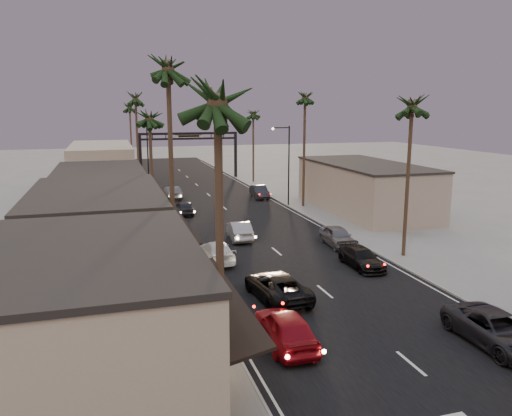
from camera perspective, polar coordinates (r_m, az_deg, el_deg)
ground at (r=49.84m, az=-2.09°, el=-1.28°), size 200.00×200.00×0.00m
road at (r=54.59m, az=-3.40°, el=-0.18°), size 14.00×120.00×0.02m
sidewalk_left at (r=60.15m, az=-13.79°, el=0.63°), size 5.00×92.00×0.12m
sidewalk_right at (r=63.86m, az=3.48°, el=1.55°), size 5.00×92.00×0.12m
storefront_near at (r=20.78m, az=-18.11°, el=-12.22°), size 8.00×12.00×5.50m
storefront_mid at (r=34.11m, az=-17.60°, el=-2.98°), size 8.00×14.00×5.50m
storefront_far at (r=49.83m, az=-17.34°, el=1.13°), size 8.00×16.00×5.00m
storefront_dist at (r=72.55m, az=-17.21°, el=4.58°), size 8.00×20.00×6.00m
building_right at (r=54.51m, az=12.30°, el=2.22°), size 8.00×18.00×5.00m
arch at (r=78.24m, az=-7.67°, el=7.30°), size 15.20×0.40×7.27m
streetlight_right at (r=55.75m, az=3.51°, el=5.59°), size 2.13×0.30×9.00m
streetlight_left at (r=65.56m, az=-12.02°, el=6.22°), size 2.13×0.30×9.00m
palm_la at (r=16.51m, az=-4.43°, el=13.34°), size 3.20×3.20×13.20m
palm_lb at (r=29.44m, az=-10.06°, el=16.08°), size 3.20×3.20×15.20m
palm_lc at (r=43.27m, az=-12.11°, el=10.55°), size 3.20×3.20×12.20m
palm_ld at (r=62.24m, az=-13.64°, el=12.43°), size 3.20×3.20×14.20m
palm_ra at (r=37.38m, az=17.46°, el=11.70°), size 3.20×3.20×13.20m
palm_rb at (r=55.17m, az=5.64°, el=12.87°), size 3.20×3.20×14.20m
palm_rc at (r=74.07m, az=-0.32°, el=11.00°), size 3.20×3.20×12.20m
palm_far at (r=85.21m, az=-14.27°, el=11.35°), size 3.20×3.20×13.20m
oncoming_red at (r=23.88m, az=3.37°, el=-13.48°), size 2.06×5.00×1.70m
oncoming_pickup at (r=29.16m, az=2.42°, el=-8.93°), size 2.93×5.72×1.54m
oncoming_silver at (r=42.09m, az=-1.93°, el=-2.56°), size 2.02×4.80×1.54m
oncoming_white at (r=36.24m, az=-4.52°, el=-4.96°), size 2.03×4.99×1.45m
oncoming_dgrey at (r=52.48m, az=-8.19°, el=0.06°), size 1.82×4.30×1.45m
oncoming_grey_far at (r=61.72m, az=-9.59°, el=1.73°), size 2.07×4.78×1.53m
curbside_near at (r=26.29m, az=25.87°, el=-12.41°), size 2.67×5.65×1.56m
curbside_black at (r=35.53m, az=11.96°, el=-5.60°), size 1.90×4.64×1.34m
curbside_grey at (r=40.57m, az=9.32°, el=-3.22°), size 2.12×4.69×1.56m
curbside_far at (r=61.49m, az=0.39°, el=1.86°), size 1.93×4.78×1.54m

